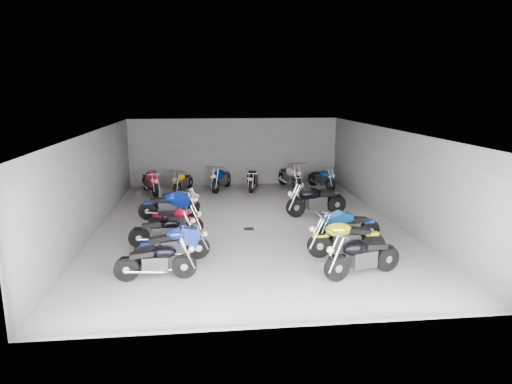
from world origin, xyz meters
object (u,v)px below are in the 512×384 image
Objects in this scene: motorcycle_left_c at (164,231)px; motorcycle_right_a at (362,256)px; motorcycle_back_a at (150,182)px; motorcycle_back_d at (253,180)px; motorcycle_left_f at (178,200)px; motorcycle_back_f at (322,178)px; motorcycle_left_e at (170,205)px; motorcycle_left_a at (157,261)px; motorcycle_right_b at (345,238)px; motorcycle_back_e at (290,176)px; motorcycle_right_f at (317,196)px; motorcycle_back_c at (221,179)px; drain_grate at (249,229)px; motorcycle_right_c at (348,227)px; motorcycle_left_d at (176,219)px; motorcycle_back_b at (183,181)px; motorcycle_right_e at (316,200)px; motorcycle_left_b at (173,244)px.

motorcycle_right_a is at bearing 58.69° from motorcycle_left_c.
motorcycle_back_a reaches higher than motorcycle_back_d.
motorcycle_left_f is 0.88× the size of motorcycle_back_f.
motorcycle_left_f is at bearing 173.26° from motorcycle_left_e.
motorcycle_right_b reaches higher than motorcycle_left_a.
motorcycle_back_e reaches higher than motorcycle_left_c.
motorcycle_right_f is 3.71m from motorcycle_back_f.
motorcycle_left_a is 11.35m from motorcycle_back_e.
motorcycle_right_b is 1.03× the size of motorcycle_back_c.
motorcycle_right_a is (2.39, -4.21, 0.52)m from drain_grate.
motorcycle_right_a is 1.00× the size of motorcycle_back_c.
motorcycle_left_d is at bearing 61.64° from motorcycle_right_c.
motorcycle_left_f is 0.82× the size of motorcycle_back_c.
motorcycle_back_b is at bearing 176.07° from motorcycle_left_c.
motorcycle_right_e is at bearing 124.39° from motorcycle_back_a.
motorcycle_right_f is at bearing 155.88° from motorcycle_back_c.
motorcycle_left_a is 1.20m from motorcycle_left_b.
motorcycle_left_b is 0.95× the size of motorcycle_back_c.
motorcycle_right_c is at bearing 168.85° from motorcycle_right_f.
motorcycle_left_f is at bearing -156.83° from motorcycle_left_d.
motorcycle_back_e is at bearing -9.62° from motorcycle_right_c.
motorcycle_left_a is at bearing 101.04° from motorcycle_back_c.
motorcycle_left_a is 0.98× the size of motorcycle_left_b.
motorcycle_left_c is at bearing 42.99° from motorcycle_back_e.
motorcycle_left_f is at bearing 175.07° from motorcycle_left_c.
motorcycle_left_e is 1.02× the size of motorcycle_right_a.
motorcycle_back_d is (3.22, -0.04, 0.02)m from motorcycle_back_b.
motorcycle_left_a is 1.00× the size of motorcycle_right_f.
drain_grate is 0.15× the size of motorcycle_right_c.
motorcycle_back_e is at bearing 137.49° from motorcycle_left_e.
motorcycle_back_a is at bearing 177.36° from motorcycle_left_b.
motorcycle_back_a reaches higher than motorcycle_right_c.
motorcycle_right_a is 10.36m from motorcycle_back_f.
motorcycle_back_b is at bearing 172.21° from motorcycle_back_a.
drain_grate is 0.16× the size of motorcycle_back_f.
motorcycle_right_e reaches higher than motorcycle_left_a.
motorcycle_left_b is 5.19m from motorcycle_right_c.
drain_grate is 0.17× the size of motorcycle_back_b.
motorcycle_right_a reaches higher than motorcycle_right_c.
motorcycle_right_a is 2.54m from motorcycle_right_c.
motorcycle_right_b is 1.11× the size of motorcycle_back_f.
drain_grate is at bearing 101.96° from motorcycle_back_a.
motorcycle_left_c is 1.01× the size of motorcycle_back_f.
motorcycle_back_d reaches higher than motorcycle_left_a.
motorcycle_back_c is at bearing -11.77° from motorcycle_back_e.
motorcycle_right_e is 7.76m from motorcycle_back_a.
motorcycle_right_c reaches higher than motorcycle_left_b.
motorcycle_right_b is 1.03× the size of motorcycle_back_a.
motorcycle_right_c reaches higher than motorcycle_back_b.
motorcycle_left_c is at bearing 115.30° from motorcycle_right_f.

